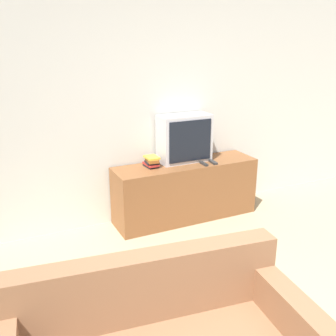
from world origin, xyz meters
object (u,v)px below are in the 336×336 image
tv_stand (185,191)px  television (184,138)px  remote_on_stand (204,164)px  book_stack (152,162)px  remote_secondary (213,162)px

tv_stand → television: 0.62m
remote_on_stand → television: bearing=120.2°
book_stack → tv_stand: bearing=-7.6°
book_stack → remote_secondary: (0.69, -0.19, -0.05)m
tv_stand → remote_on_stand: remote_on_stand is taller
tv_stand → remote_on_stand: 0.41m
book_stack → remote_on_stand: 0.60m
remote_secondary → remote_on_stand: bearing=-177.3°
television → remote_secondary: television is taller
television → book_stack: (-0.43, -0.04, -0.21)m
remote_on_stand → remote_secondary: (0.13, 0.01, 0.00)m
tv_stand → remote_secondary: size_ratio=11.25×
television → remote_on_stand: bearing=-59.8°
television → remote_secondary: bearing=-40.2°
television → remote_secondary: (0.26, -0.22, -0.26)m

